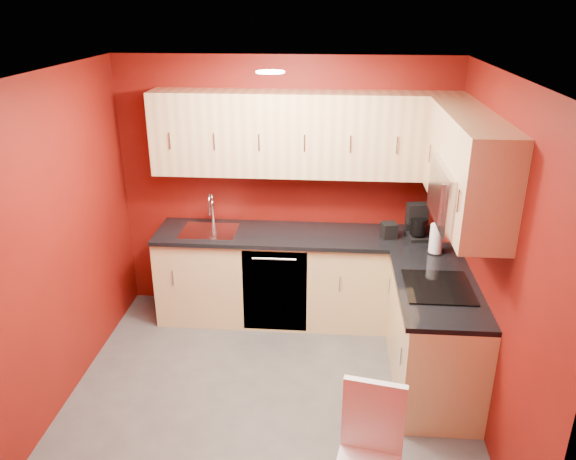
# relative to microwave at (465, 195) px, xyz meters

# --- Properties ---
(floor) EXTENTS (3.20, 3.20, 0.00)m
(floor) POSITION_rel_microwave_xyz_m (-1.39, -0.20, -1.66)
(floor) COLOR #504E4B
(floor) RESTS_ON ground
(ceiling) EXTENTS (3.20, 3.20, 0.00)m
(ceiling) POSITION_rel_microwave_xyz_m (-1.39, -0.20, 0.84)
(ceiling) COLOR white
(ceiling) RESTS_ON wall_back
(wall_back) EXTENTS (3.20, 0.00, 3.20)m
(wall_back) POSITION_rel_microwave_xyz_m (-1.39, 1.30, -0.41)
(wall_back) COLOR maroon
(wall_back) RESTS_ON floor
(wall_front) EXTENTS (3.20, 0.00, 3.20)m
(wall_front) POSITION_rel_microwave_xyz_m (-1.39, -1.70, -0.41)
(wall_front) COLOR maroon
(wall_front) RESTS_ON floor
(wall_left) EXTENTS (0.00, 3.00, 3.00)m
(wall_left) POSITION_rel_microwave_xyz_m (-2.99, -0.20, -0.41)
(wall_left) COLOR maroon
(wall_left) RESTS_ON floor
(wall_right) EXTENTS (0.00, 3.00, 3.00)m
(wall_right) POSITION_rel_microwave_xyz_m (0.21, -0.20, -0.41)
(wall_right) COLOR maroon
(wall_right) RESTS_ON floor
(base_cabinets_back) EXTENTS (2.80, 0.60, 0.87)m
(base_cabinets_back) POSITION_rel_microwave_xyz_m (-1.19, 1.00, -1.22)
(base_cabinets_back) COLOR #DDC07E
(base_cabinets_back) RESTS_ON floor
(base_cabinets_right) EXTENTS (0.60, 1.30, 0.87)m
(base_cabinets_right) POSITION_rel_microwave_xyz_m (-0.09, 0.05, -1.22)
(base_cabinets_right) COLOR #DDC07E
(base_cabinets_right) RESTS_ON floor
(countertop_back) EXTENTS (2.80, 0.63, 0.04)m
(countertop_back) POSITION_rel_microwave_xyz_m (-1.19, 0.99, -0.77)
(countertop_back) COLOR black
(countertop_back) RESTS_ON base_cabinets_back
(countertop_right) EXTENTS (0.63, 1.27, 0.04)m
(countertop_right) POSITION_rel_microwave_xyz_m (-0.11, 0.04, -0.77)
(countertop_right) COLOR black
(countertop_right) RESTS_ON base_cabinets_right
(upper_cabinets_back) EXTENTS (2.80, 0.35, 0.75)m
(upper_cabinets_back) POSITION_rel_microwave_xyz_m (-1.19, 1.13, 0.17)
(upper_cabinets_back) COLOR tan
(upper_cabinets_back) RESTS_ON wall_back
(upper_cabinets_right) EXTENTS (0.35, 1.55, 0.75)m
(upper_cabinets_right) POSITION_rel_microwave_xyz_m (0.03, 0.24, 0.23)
(upper_cabinets_right) COLOR tan
(upper_cabinets_right) RESTS_ON wall_right
(microwave) EXTENTS (0.42, 0.76, 0.42)m
(microwave) POSITION_rel_microwave_xyz_m (0.00, 0.00, 0.00)
(microwave) COLOR silver
(microwave) RESTS_ON upper_cabinets_right
(cooktop) EXTENTS (0.50, 0.55, 0.01)m
(cooktop) POSITION_rel_microwave_xyz_m (-0.11, 0.00, -0.74)
(cooktop) COLOR black
(cooktop) RESTS_ON countertop_right
(sink) EXTENTS (0.52, 0.42, 0.35)m
(sink) POSITION_rel_microwave_xyz_m (-2.09, 1.00, -0.72)
(sink) COLOR silver
(sink) RESTS_ON countertop_back
(dishwasher_front) EXTENTS (0.60, 0.02, 0.82)m
(dishwasher_front) POSITION_rel_microwave_xyz_m (-1.44, 0.71, -1.22)
(dishwasher_front) COLOR black
(dishwasher_front) RESTS_ON base_cabinets_back
(downlight) EXTENTS (0.20, 0.20, 0.01)m
(downlight) POSITION_rel_microwave_xyz_m (-1.39, 0.10, 0.82)
(downlight) COLOR white
(downlight) RESTS_ON ceiling
(coffee_maker) EXTENTS (0.23, 0.28, 0.31)m
(coffee_maker) POSITION_rel_microwave_xyz_m (-0.14, 0.97, -0.59)
(coffee_maker) COLOR black
(coffee_maker) RESTS_ON countertop_back
(napkin_holder) EXTENTS (0.16, 0.16, 0.14)m
(napkin_holder) POSITION_rel_microwave_xyz_m (-0.41, 0.96, -0.68)
(napkin_holder) COLOR black
(napkin_holder) RESTS_ON countertop_back
(paper_towel) EXTENTS (0.20, 0.20, 0.26)m
(paper_towel) POSITION_rel_microwave_xyz_m (-0.03, 0.65, -0.62)
(paper_towel) COLOR white
(paper_towel) RESTS_ON countertop_right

